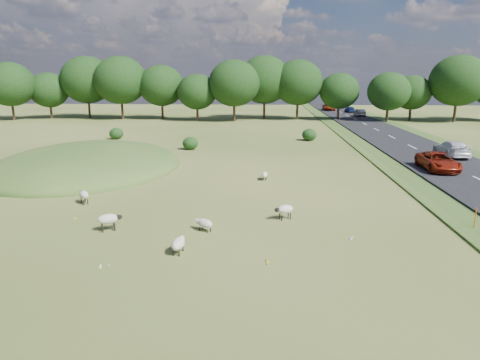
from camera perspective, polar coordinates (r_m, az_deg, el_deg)
name	(u,v)px	position (r m, az deg, el deg)	size (l,w,h in m)	color
ground	(230,153)	(45.07, -1.28, 3.59)	(160.00, 160.00, 0.00)	#3C531A
mound	(88,167)	(40.27, -19.56, 1.59)	(16.00, 20.00, 4.00)	#33561E
road	(396,140)	(57.13, 20.12, 5.02)	(8.00, 150.00, 0.25)	black
treeline	(241,84)	(79.81, 0.10, 12.70)	(96.28, 14.66, 11.70)	black
shrubs	(209,137)	(52.51, -4.09, 5.79)	(26.47, 9.33, 1.50)	black
marker_post	(475,219)	(25.65, 28.86, -4.55)	(0.06, 0.06, 1.20)	#D8590C
sheep_0	(204,223)	(22.45, -4.78, -5.78)	(1.13, 0.95, 0.66)	beige
sheep_1	(84,195)	(28.77, -20.12, -1.86)	(1.01, 1.13, 0.84)	beige
sheep_2	(265,175)	(33.38, 3.29, 0.70)	(0.56, 1.13, 0.64)	beige
sheep_3	(285,209)	(24.20, 5.98, -3.92)	(1.20, 0.91, 0.85)	beige
sheep_4	(178,244)	(19.86, -8.23, -8.39)	(0.66, 1.29, 0.73)	beige
sheep_5	(109,219)	(23.34, -17.12, -5.02)	(1.30, 0.96, 0.91)	beige
car_0	(360,113)	(87.64, 15.67, 8.62)	(1.51, 4.34, 1.43)	black
car_2	(350,109)	(97.71, 14.43, 9.10)	(1.71, 4.21, 1.22)	navy
car_3	(452,149)	(46.73, 26.42, 3.78)	(2.13, 5.24, 1.52)	white
car_4	(329,107)	(102.23, 11.77, 9.51)	(2.51, 5.44, 1.51)	maroon
car_5	(438,161)	(39.33, 24.91, 2.27)	(2.40, 5.20, 1.45)	maroon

